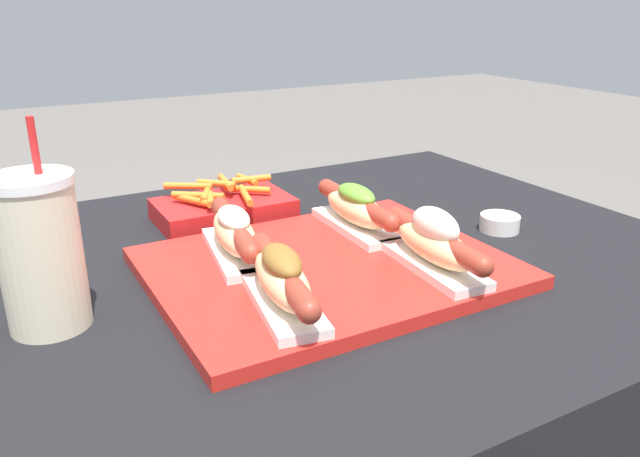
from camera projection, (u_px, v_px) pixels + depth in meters
serving_tray at (327, 267)px, 0.83m from camera, size 0.45×0.36×0.02m
hot_dog_0 at (282, 279)px, 0.70m from camera, size 0.09×0.21×0.07m
hot_dog_1 at (434, 243)px, 0.79m from camera, size 0.07×0.22×0.08m
hot_dog_2 at (234, 233)px, 0.83m from camera, size 0.09×0.21×0.07m
hot_dog_3 at (356, 208)px, 0.93m from camera, size 0.07×0.22×0.07m
sauce_bowl at (500, 222)px, 0.98m from camera, size 0.06×0.06×0.03m
drink_cup at (40, 253)px, 0.67m from camera, size 0.09×0.09×0.24m
fries_basket at (224, 207)px, 1.03m from camera, size 0.22×0.15×0.06m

